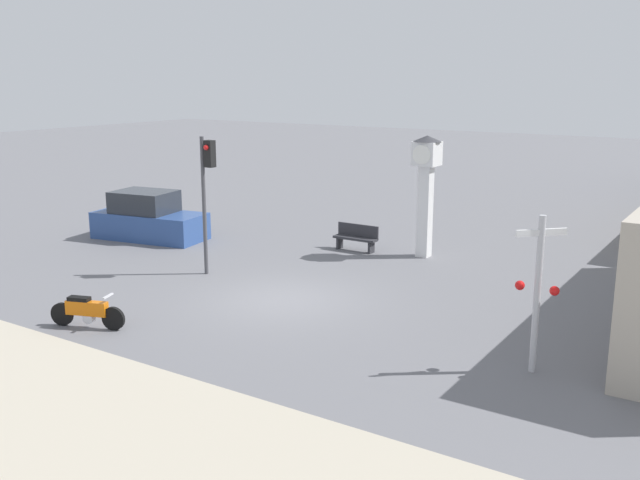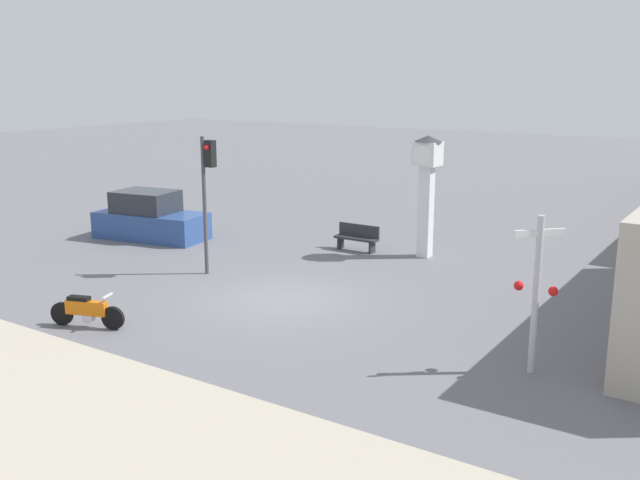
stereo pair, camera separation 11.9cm
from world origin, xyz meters
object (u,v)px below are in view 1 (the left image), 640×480
motorcycle (87,311)px  traffic_light (207,181)px  parked_car (148,219)px  clock_tower (426,177)px  railroad_crossing_signal (538,288)px  bench (356,237)px

motorcycle → traffic_light: traffic_light is taller
traffic_light → parked_car: traffic_light is taller
clock_tower → railroad_crossing_signal: bearing=-51.7°
motorcycle → parked_car: parked_car is taller
motorcycle → traffic_light: 5.83m
railroad_crossing_signal → clock_tower: bearing=128.3°
traffic_light → bench: size_ratio=2.65×
traffic_light → parked_car: 6.22m
motorcycle → parked_car: 9.78m
bench → motorcycle: bearing=-98.4°
parked_car → motorcycle: bearing=-62.1°
railroad_crossing_signal → parked_car: (-15.84, 4.48, -1.07)m
railroad_crossing_signal → traffic_light: bearing=169.5°
traffic_light → bench: 6.11m
clock_tower → traffic_light: 7.28m
motorcycle → bench: 10.48m
clock_tower → railroad_crossing_signal: size_ratio=1.23×
parked_car → railroad_crossing_signal: bearing=-25.4°
traffic_light → railroad_crossing_signal: traffic_light is taller
clock_tower → motorcycle: bearing=-109.6°
motorcycle → bench: (1.54, 10.37, 0.07)m
motorcycle → bench: bench is taller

